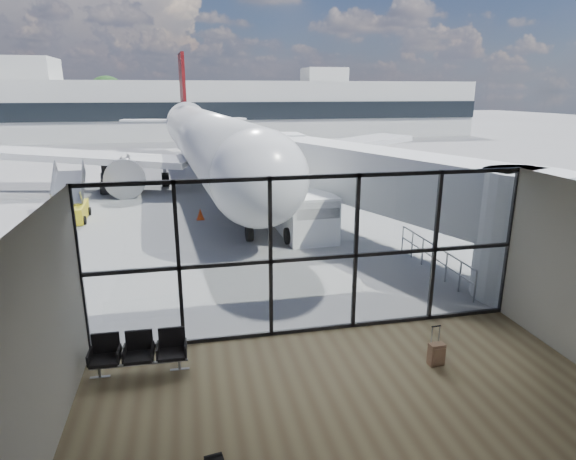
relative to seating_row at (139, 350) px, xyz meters
name	(u,v)px	position (x,y,z in m)	size (l,w,h in m)	color
ground	(217,156)	(4.64, 41.11, -0.56)	(220.00, 220.00, 0.00)	slate
lounge_shell	(384,323)	(4.64, -3.69, 2.09)	(12.02, 8.01, 4.51)	brown
glass_curtain_wall	(314,256)	(4.64, 1.11, 1.69)	(12.10, 0.12, 4.50)	white
jet_bridge	(382,184)	(9.54, 8.18, 2.20)	(8.00, 16.50, 4.33)	#AEB1B4
apron_railing	(434,255)	(10.24, 4.61, 0.16)	(0.06, 5.46, 1.11)	gray
far_terminal	(202,108)	(4.05, 63.08, 3.65)	(80.00, 12.20, 11.00)	#B4B4AF
tree_3	(27,105)	(-22.36, 73.11, 4.07)	(4.95, 4.95, 7.12)	#382619
tree_4	(68,100)	(-16.36, 73.11, 4.69)	(5.61, 5.61, 8.07)	#382619
tree_5	(107,96)	(-10.36, 73.11, 5.32)	(6.27, 6.27, 9.03)	#382619
seating_row	(139,350)	(0.00, 0.00, 0.00)	(2.28, 0.69, 1.01)	gray
suitcase	(437,354)	(7.19, -1.27, -0.25)	(0.39, 0.30, 1.03)	brown
airliner	(205,139)	(2.80, 25.56, 2.63)	(34.99, 40.60, 10.46)	silver
service_van	(303,211)	(6.67, 10.73, 0.55)	(2.57, 5.03, 2.15)	white
belt_loader	(112,182)	(-3.71, 23.60, 0.05)	(1.99, 4.13, 1.83)	black
mobile_stairs	(70,210)	(-4.81, 15.65, 0.01)	(1.96, 3.46, 2.37)	gold
traffic_cone_a	(280,208)	(6.40, 15.14, -0.31)	(0.37, 0.37, 0.53)	red
traffic_cone_b	(200,214)	(1.95, 14.41, -0.28)	(0.42, 0.42, 0.60)	red
traffic_cone_c	(276,199)	(6.57, 17.01, -0.24)	(0.47, 0.47, 0.68)	orange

